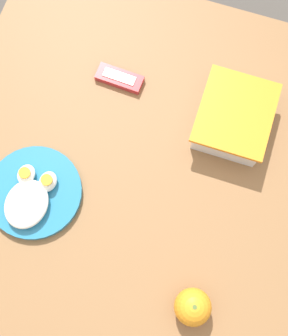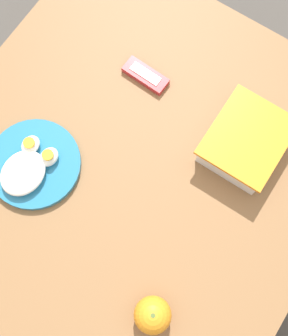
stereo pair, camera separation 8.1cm
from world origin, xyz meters
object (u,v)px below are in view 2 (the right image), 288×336
(food_container, at_px, (245,142))
(orange_fruit, at_px, (153,315))
(candy_bar, at_px, (146,75))
(rice_plate, at_px, (32,165))

(food_container, height_order, orange_fruit, orange_fruit)
(orange_fruit, xyz_separation_m, candy_bar, (-0.48, -0.33, -0.03))
(food_container, bearing_deg, orange_fruit, 3.55)
(rice_plate, relative_size, candy_bar, 1.86)
(candy_bar, bearing_deg, orange_fruit, 34.59)
(rice_plate, bearing_deg, candy_bar, 164.67)
(candy_bar, bearing_deg, rice_plate, -15.33)
(candy_bar, bearing_deg, food_container, 84.80)
(food_container, xyz_separation_m, rice_plate, (0.32, -0.40, -0.02))
(rice_plate, bearing_deg, food_container, 128.98)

